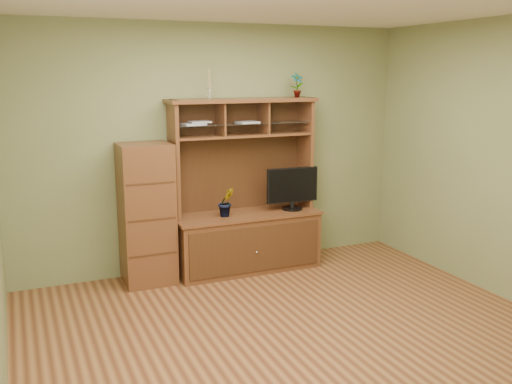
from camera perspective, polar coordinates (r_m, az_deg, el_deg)
room at (r=4.56m, az=4.33°, el=1.39°), size 4.54×4.04×2.74m
media_hutch at (r=6.37m, az=-1.06°, el=-3.16°), size 1.66×0.61×1.90m
monitor at (r=6.43m, az=3.67°, el=0.44°), size 0.61×0.23×0.48m
orchid_plant at (r=6.13m, az=-3.00°, el=-1.00°), size 0.18×0.14×0.32m
top_plant at (r=6.50m, az=4.11°, el=10.62°), size 0.15×0.11×0.27m
reed_diffuser at (r=6.09m, az=-4.70°, el=10.42°), size 0.06×0.06×0.32m
magazines at (r=6.13m, az=-4.29°, el=6.92°), size 0.87×0.21×0.04m
side_cabinet at (r=6.01m, az=-10.87°, el=-2.19°), size 0.53×0.48×1.47m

